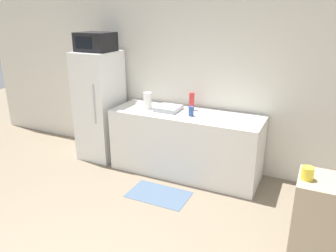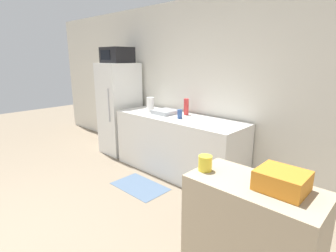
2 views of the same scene
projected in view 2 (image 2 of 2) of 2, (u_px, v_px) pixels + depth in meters
The scene contains 11 objects.
wall_back at pixel (194, 87), 4.12m from camera, with size 8.00×0.06×2.60m, color silver.
refrigerator at pixel (120, 109), 4.87m from camera, with size 0.56×0.67×1.66m.
microwave at pixel (117, 55), 4.63m from camera, with size 0.50×0.43×0.27m.
counter at pixel (178, 145), 4.02m from camera, with size 2.09×0.71×0.89m, color silver.
sink_basin at pixel (166, 112), 4.10m from camera, with size 0.33×0.33×0.06m, color #9EA3A8.
bottle_tall at pixel (186, 107), 4.00m from camera, with size 0.08×0.08×0.25m, color red.
bottle_short at pixel (180, 114), 3.76m from camera, with size 0.07×0.07×0.13m, color #2D4C8C.
basket at pixel (282, 181), 1.42m from camera, with size 0.25×0.23×0.11m, color orange.
jar at pixel (205, 163), 1.67m from camera, with size 0.09×0.09×0.10m, color yellow.
paper_towel_roll at pixel (150, 104), 4.26m from camera, with size 0.12×0.12×0.23m, color white.
kitchen_rug at pixel (140, 186), 3.66m from camera, with size 0.77×0.48×0.01m, color slate.
Camera 2 is at (2.55, -0.18, 1.74)m, focal length 28.00 mm.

